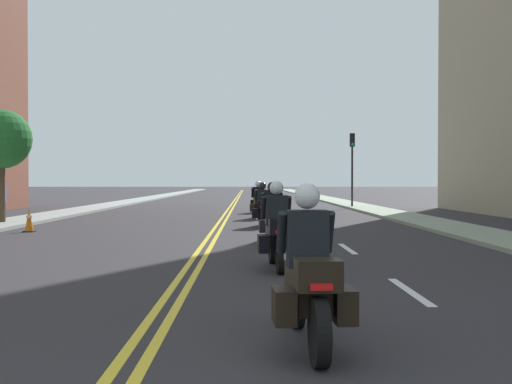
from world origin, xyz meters
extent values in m
plane|color=#2E2B2F|center=(0.00, 48.00, 0.00)|extent=(264.00, 264.00, 0.00)
cube|color=#929A95|center=(-8.02, 48.00, 0.06)|extent=(2.13, 144.00, 0.12)
cube|color=gray|center=(8.02, 48.00, 0.06)|extent=(2.13, 144.00, 0.12)
cube|color=yellow|center=(-0.12, 48.00, 0.00)|extent=(0.12, 132.00, 0.01)
cube|color=yellow|center=(0.12, 48.00, 0.00)|extent=(0.12, 132.00, 0.01)
cube|color=silver|center=(3.48, 8.00, 0.00)|extent=(0.14, 2.40, 0.01)
cube|color=silver|center=(3.48, 14.00, 0.00)|extent=(0.14, 2.40, 0.01)
cube|color=silver|center=(3.48, 20.00, 0.00)|extent=(0.14, 2.40, 0.01)
cube|color=silver|center=(3.48, 26.00, 0.00)|extent=(0.14, 2.40, 0.01)
cube|color=silver|center=(3.48, 32.00, 0.00)|extent=(0.14, 2.40, 0.01)
cube|color=silver|center=(3.48, 38.00, 0.00)|extent=(0.14, 2.40, 0.01)
cube|color=silver|center=(3.48, 44.00, 0.00)|extent=(0.14, 2.40, 0.01)
cube|color=silver|center=(3.48, 50.00, 0.00)|extent=(0.14, 2.40, 0.01)
cube|color=silver|center=(3.48, 56.00, 0.00)|extent=(0.14, 2.40, 0.01)
cylinder|color=black|center=(1.61, 5.68, 0.31)|extent=(0.16, 0.63, 0.63)
cylinder|color=black|center=(1.69, 4.11, 0.31)|extent=(0.16, 0.63, 0.63)
cube|color=silver|center=(1.61, 5.68, 0.65)|extent=(0.16, 0.33, 0.04)
cube|color=black|center=(1.65, 4.90, 0.59)|extent=(0.38, 1.21, 0.40)
cube|color=black|center=(1.68, 4.19, 0.81)|extent=(0.42, 0.38, 0.28)
cube|color=red|center=(1.69, 4.00, 0.73)|extent=(0.20, 0.04, 0.06)
cube|color=black|center=(1.39, 4.41, 0.49)|extent=(0.22, 0.45, 0.32)
cube|color=black|center=(1.95, 4.44, 0.49)|extent=(0.22, 0.45, 0.32)
cube|color=#B2C1CC|center=(1.62, 5.40, 0.97)|extent=(0.37, 0.14, 0.36)
cube|color=black|center=(1.65, 4.85, 1.08)|extent=(0.41, 0.28, 0.57)
cylinder|color=black|center=(1.40, 4.99, 1.13)|extent=(0.11, 0.29, 0.45)
cylinder|color=black|center=(1.88, 5.01, 1.13)|extent=(0.11, 0.29, 0.45)
sphere|color=white|center=(1.65, 4.88, 1.50)|extent=(0.26, 0.26, 0.26)
cylinder|color=black|center=(1.55, 11.24, 0.33)|extent=(0.17, 0.67, 0.67)
cylinder|color=black|center=(1.63, 9.79, 0.33)|extent=(0.17, 0.67, 0.67)
cube|color=silver|center=(1.55, 11.24, 0.69)|extent=(0.16, 0.33, 0.04)
cube|color=black|center=(1.59, 10.51, 0.61)|extent=(0.38, 1.12, 0.40)
cube|color=black|center=(1.63, 9.86, 0.83)|extent=(0.42, 0.38, 0.28)
cube|color=red|center=(1.64, 9.67, 0.75)|extent=(0.20, 0.04, 0.06)
cube|color=black|center=(1.34, 10.06, 0.51)|extent=(0.23, 0.45, 0.32)
cube|color=black|center=(1.90, 10.09, 0.51)|extent=(0.23, 0.45, 0.32)
cube|color=#B2C1CC|center=(1.56, 10.98, 0.99)|extent=(0.37, 0.14, 0.36)
cube|color=black|center=(1.59, 10.46, 1.10)|extent=(0.41, 0.28, 0.57)
cylinder|color=black|center=(1.35, 10.60, 1.15)|extent=(0.12, 0.29, 0.45)
cylinder|color=black|center=(1.83, 10.62, 1.15)|extent=(0.12, 0.29, 0.45)
sphere|color=white|center=(1.59, 10.49, 1.52)|extent=(0.26, 0.26, 0.26)
cylinder|color=black|center=(1.65, 16.30, 0.30)|extent=(0.14, 0.61, 0.61)
cylinder|color=black|center=(1.74, 14.66, 0.30)|extent=(0.14, 0.61, 0.61)
cube|color=silver|center=(1.65, 16.30, 0.63)|extent=(0.16, 0.33, 0.04)
cube|color=black|center=(1.70, 15.48, 0.58)|extent=(0.39, 1.26, 0.40)
cube|color=black|center=(1.74, 14.74, 0.80)|extent=(0.42, 0.38, 0.28)
cube|color=red|center=(1.75, 14.55, 0.72)|extent=(0.20, 0.04, 0.06)
cube|color=black|center=(1.44, 14.97, 0.48)|extent=(0.22, 0.45, 0.32)
cube|color=black|center=(2.00, 15.01, 0.48)|extent=(0.22, 0.45, 0.32)
cube|color=#B2C1CC|center=(1.66, 16.00, 0.96)|extent=(0.37, 0.14, 0.36)
cube|color=black|center=(1.70, 15.43, 1.07)|extent=(0.41, 0.28, 0.57)
cylinder|color=black|center=(1.45, 15.57, 1.12)|extent=(0.12, 0.29, 0.45)
cylinder|color=black|center=(1.93, 15.59, 1.12)|extent=(0.12, 0.29, 0.45)
sphere|color=black|center=(1.70, 15.46, 1.50)|extent=(0.26, 0.26, 0.26)
cylinder|color=black|center=(1.59, 22.19, 0.34)|extent=(0.14, 0.67, 0.67)
cylinder|color=black|center=(1.57, 20.68, 0.34)|extent=(0.14, 0.67, 0.67)
cube|color=silver|center=(1.59, 22.19, 0.69)|extent=(0.14, 0.32, 0.04)
cube|color=black|center=(1.58, 21.43, 0.62)|extent=(0.33, 1.15, 0.40)
cube|color=black|center=(1.57, 20.75, 0.84)|extent=(0.40, 0.36, 0.28)
cube|color=red|center=(1.57, 20.56, 0.76)|extent=(0.20, 0.03, 0.06)
cube|color=black|center=(1.29, 20.98, 0.52)|extent=(0.20, 0.44, 0.32)
cube|color=black|center=(1.85, 20.98, 0.52)|extent=(0.20, 0.44, 0.32)
cube|color=#B2C1CC|center=(1.58, 21.92, 1.00)|extent=(0.36, 0.13, 0.36)
cube|color=black|center=(1.58, 21.38, 1.08)|extent=(0.40, 0.26, 0.53)
cylinder|color=black|center=(1.34, 21.54, 1.13)|extent=(0.10, 0.28, 0.45)
cylinder|color=black|center=(1.82, 21.53, 1.13)|extent=(0.10, 0.28, 0.45)
sphere|color=black|center=(1.58, 21.41, 1.48)|extent=(0.26, 0.26, 0.26)
cylinder|color=black|center=(1.46, 27.14, 0.33)|extent=(0.14, 0.66, 0.65)
cylinder|color=black|center=(1.52, 25.50, 0.33)|extent=(0.14, 0.66, 0.65)
cube|color=silver|center=(1.46, 27.14, 0.67)|extent=(0.15, 0.33, 0.04)
cube|color=black|center=(1.49, 26.32, 0.61)|extent=(0.37, 1.26, 0.40)
cube|color=black|center=(1.52, 25.58, 0.83)|extent=(0.41, 0.38, 0.28)
cube|color=red|center=(1.53, 25.39, 0.75)|extent=(0.20, 0.04, 0.06)
cube|color=black|center=(1.23, 25.81, 0.51)|extent=(0.22, 0.45, 0.32)
cube|color=black|center=(1.79, 25.84, 0.51)|extent=(0.22, 0.45, 0.32)
cube|color=#B2C1CC|center=(1.47, 26.84, 0.99)|extent=(0.36, 0.14, 0.36)
cube|color=black|center=(1.49, 26.27, 1.09)|extent=(0.41, 0.28, 0.58)
cylinder|color=black|center=(1.25, 26.41, 1.14)|extent=(0.11, 0.28, 0.45)
cylinder|color=black|center=(1.73, 26.43, 1.14)|extent=(0.11, 0.28, 0.45)
sphere|color=white|center=(1.49, 26.30, 1.52)|extent=(0.26, 0.26, 0.26)
cylinder|color=black|center=(1.57, 32.52, 0.34)|extent=(0.12, 0.68, 0.68)
cylinder|color=black|center=(1.55, 30.93, 0.34)|extent=(0.12, 0.68, 0.68)
cube|color=silver|center=(1.57, 32.52, 0.70)|extent=(0.14, 0.32, 0.04)
cube|color=black|center=(1.56, 31.72, 0.62)|extent=(0.34, 1.21, 0.40)
cube|color=black|center=(1.55, 31.01, 0.84)|extent=(0.40, 0.37, 0.28)
cube|color=red|center=(1.55, 30.82, 0.76)|extent=(0.20, 0.03, 0.06)
cube|color=black|center=(1.28, 31.25, 0.52)|extent=(0.21, 0.44, 0.32)
cube|color=black|center=(1.84, 31.25, 0.52)|extent=(0.21, 0.44, 0.32)
cube|color=#B2C1CC|center=(1.57, 32.23, 1.00)|extent=(0.36, 0.13, 0.36)
cube|color=black|center=(1.56, 31.67, 1.08)|extent=(0.40, 0.27, 0.53)
cylinder|color=black|center=(1.32, 31.83, 1.13)|extent=(0.10, 0.28, 0.45)
cylinder|color=black|center=(1.80, 31.82, 1.13)|extent=(0.10, 0.28, 0.45)
sphere|color=white|center=(1.56, 31.70, 1.49)|extent=(0.26, 0.26, 0.26)
cube|color=black|center=(-6.05, 19.26, 0.01)|extent=(0.34, 0.34, 0.03)
cone|color=orange|center=(-6.05, 19.26, 0.41)|extent=(0.28, 0.28, 0.75)
cylinder|color=white|center=(-6.05, 19.26, 0.50)|extent=(0.19, 0.19, 0.08)
cylinder|color=black|center=(7.36, 37.08, 1.89)|extent=(0.12, 0.12, 3.78)
cube|color=black|center=(7.36, 37.08, 4.13)|extent=(0.28, 0.28, 0.80)
sphere|color=green|center=(7.36, 36.93, 3.85)|extent=(0.18, 0.18, 0.18)
cube|color=#2B2A36|center=(-8.72, 24.00, 0.40)|extent=(0.23, 0.30, 0.81)
cube|color=blue|center=(-8.72, 24.00, 1.13)|extent=(0.26, 0.39, 0.64)
sphere|color=tan|center=(-8.72, 24.00, 1.57)|extent=(0.22, 0.22, 0.22)
cube|color=#8F3742|center=(-8.75, 24.21, 0.91)|extent=(0.12, 0.17, 0.24)
cylinder|color=#483726|center=(-8.15, 22.46, 1.22)|extent=(0.24, 0.24, 2.44)
sphere|color=#22672B|center=(-8.15, 22.46, 3.22)|extent=(2.22, 2.22, 2.22)
camera|label=1|loc=(1.06, -1.50, 1.65)|focal=44.85mm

